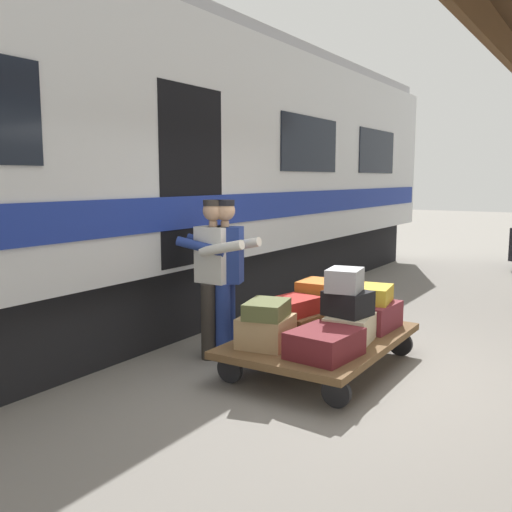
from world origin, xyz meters
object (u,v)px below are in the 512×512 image
train_car (100,168)px  suitcase_teal_softside (319,310)px  suitcase_brown_leather (295,323)px  porter_in_overalls (223,273)px  luggage_cart (321,341)px  porter_by_door (215,273)px  suitcase_gray_aluminum (345,280)px  suitcase_black_hardshell (348,303)px  suitcase_maroon_trunk (325,343)px  suitcase_red_plastic (292,306)px  suitcase_olive_duffel (267,309)px  suitcase_yellow_case (374,294)px  suitcase_burgundy_valise (372,315)px  suitcase_tan_vintage (266,331)px  suitcase_cream_canvas (350,328)px  suitcase_orange_carryall (318,290)px

train_car → suitcase_teal_softside: (-2.82, -0.60, -1.61)m
suitcase_brown_leather → porter_in_overalls: (0.76, 0.21, 0.50)m
luggage_cart → suitcase_teal_softside: 0.68m
porter_by_door → suitcase_gray_aluminum: bearing=-170.5°
suitcase_brown_leather → suitcase_black_hardshell: size_ratio=1.18×
suitcase_maroon_trunk → suitcase_gray_aluminum: size_ratio=1.67×
train_car → suitcase_red_plastic: bearing=179.9°
suitcase_olive_duffel → suitcase_gray_aluminum: bearing=-134.3°
suitcase_yellow_case → porter_in_overalls: porter_in_overalls is taller
suitcase_teal_softside → suitcase_olive_duffel: (-0.02, 1.18, 0.25)m
luggage_cart → suitcase_burgundy_valise: (-0.31, -0.58, 0.18)m
suitcase_gray_aluminum → suitcase_red_plastic: 0.68m
train_car → suitcase_burgundy_valise: bearing=-170.1°
suitcase_tan_vintage → suitcase_brown_leather: suitcase_tan_vintage is taller
suitcase_cream_canvas → suitcase_red_plastic: size_ratio=1.00×
suitcase_orange_carryall → porter_in_overalls: 1.10m
suitcase_teal_softside → suitcase_red_plastic: 0.63m
suitcase_cream_canvas → suitcase_black_hardshell: bearing=45.0°
suitcase_cream_canvas → porter_in_overalls: (1.38, 0.21, 0.46)m
suitcase_maroon_trunk → suitcase_yellow_case: (-0.01, -1.20, 0.24)m
suitcase_tan_vintage → suitcase_teal_softside: suitcase_tan_vintage is taller
luggage_cart → suitcase_tan_vintage: bearing=61.9°
suitcase_teal_softside → suitcase_burgundy_valise: bearing=180.0°
suitcase_burgundy_valise → suitcase_yellow_case: suitcase_yellow_case is taller
suitcase_gray_aluminum → suitcase_orange_carryall: suitcase_gray_aluminum is taller
porter_by_door → suitcase_yellow_case: bearing=-148.3°
porter_in_overalls → train_car: bearing=-5.3°
suitcase_cream_canvas → suitcase_yellow_case: bearing=-90.7°
luggage_cart → suitcase_red_plastic: size_ratio=3.79×
suitcase_burgundy_valise → suitcase_yellow_case: size_ratio=1.30×
suitcase_gray_aluminum → suitcase_olive_duffel: bearing=45.7°
suitcase_burgundy_valise → suitcase_brown_leather: bearing=43.1°
suitcase_maroon_trunk → suitcase_yellow_case: 1.22m
train_car → porter_in_overalls: bearing=174.7°
suitcase_cream_canvas → suitcase_black_hardshell: size_ratio=1.38×
porter_in_overalls → suitcase_gray_aluminum: bearing=-172.8°
suitcase_orange_carryall → suitcase_yellow_case: 0.63m
suitcase_tan_vintage → suitcase_cream_canvas: suitcase_tan_vintage is taller
train_car → suitcase_tan_vintage: (-2.82, 0.56, -1.58)m
suitcase_tan_vintage → suitcase_teal_softside: bearing=-90.0°
suitcase_black_hardshell → porter_in_overalls: porter_in_overalls is taller
suitcase_cream_canvas → porter_by_door: (1.44, 0.28, 0.46)m
suitcase_burgundy_valise → suitcase_teal_softside: 0.62m
suitcase_gray_aluminum → suitcase_red_plastic: size_ratio=0.67×
luggage_cart → suitcase_gray_aluminum: 0.71m
train_car → suitcase_brown_leather: bearing=-179.6°
suitcase_red_plastic → suitcase_burgundy_valise: bearing=-136.8°
suitcase_maroon_trunk → suitcase_tan_vintage: bearing=0.0°
suitcase_burgundy_valise → porter_in_overalls: porter_in_overalls is taller
suitcase_teal_softside → suitcase_tan_vintage: bearing=90.0°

